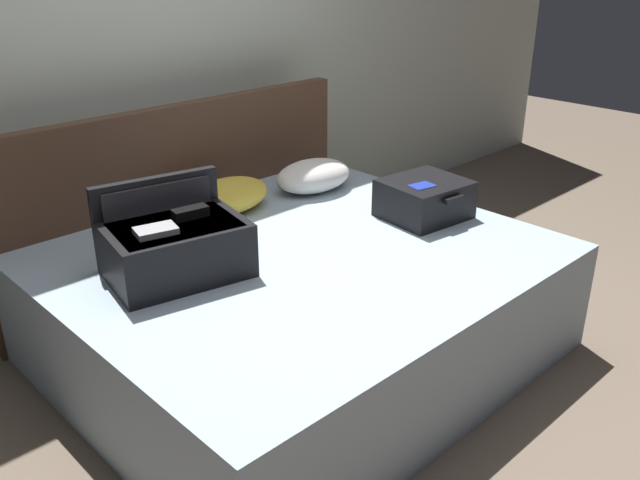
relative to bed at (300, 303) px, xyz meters
The scene contains 8 objects.
ground_plane 0.48m from the bed, 90.00° to the right, with size 12.00×12.00×0.00m, color #6B5B4C.
back_wall 1.62m from the bed, 90.00° to the left, with size 8.00×0.10×2.60m, color #B7C1B2.
bed is the anchor object (origin of this frame).
headboard 0.97m from the bed, 90.00° to the left, with size 2.11×0.08×1.03m, color #4C3323.
hard_case_large 0.68m from the bed, 159.51° to the left, with size 0.62×0.51×0.37m.
hard_case_medium 0.82m from the bed, ahead, with size 0.42×0.40×0.19m.
pillow_near_headboard 0.71m from the bed, 83.49° to the left, with size 0.46×0.30×0.17m, color gold.
pillow_center_head 0.88m from the bed, 42.07° to the left, with size 0.45×0.29×0.18m, color white.
Camera 1 is at (-1.83, -1.64, 1.80)m, focal length 38.02 mm.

